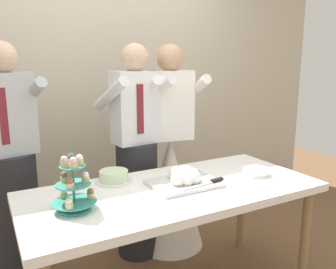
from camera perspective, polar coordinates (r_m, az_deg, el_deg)
The scene contains 9 objects.
rear_wall at distance 3.27m, azimuth -11.35°, elevation 10.39°, with size 5.20×0.10×2.90m, color beige.
dessert_table at distance 2.15m, azimuth 1.03°, elevation -10.66°, with size 1.80×0.80×0.78m.
cupcake_stand at distance 1.84m, azimuth -15.35°, elevation -8.43°, with size 0.23×0.23×0.31m.
main_cake_tray at distance 2.16m, azimuth 2.73°, elevation -7.25°, with size 0.44×0.31×0.12m.
plate_stack at distance 2.42m, azimuth 14.38°, elevation -5.97°, with size 0.18×0.18×0.04m.
round_cake at distance 2.24m, azimuth -8.95°, elevation -6.90°, with size 0.24×0.24×0.07m.
person_groom at distance 2.69m, azimuth -5.20°, elevation -4.92°, with size 0.50×0.53×1.66m.
person_bride at distance 2.86m, azimuth 0.33°, elevation -7.27°, with size 0.56×0.56×1.66m.
person_guest at distance 2.59m, azimuth -24.38°, elevation -6.67°, with size 0.55×0.57×1.66m.
Camera 1 is at (-0.98, -1.72, 1.53)m, focal length 36.82 mm.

